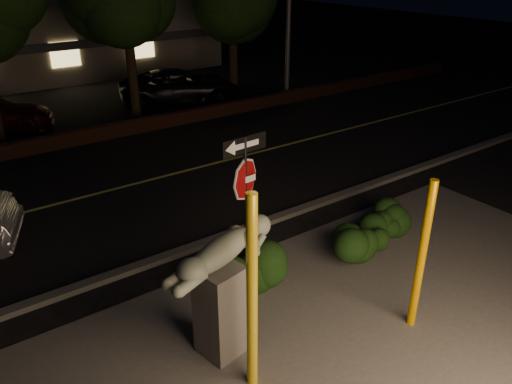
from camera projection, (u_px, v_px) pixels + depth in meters
ground at (101, 153)px, 16.71m from camera, size 90.00×90.00×0.00m
patio at (326, 339)px, 8.63m from camera, size 14.00×6.00×0.02m
road at (138, 183)px, 14.51m from camera, size 80.00×8.00×0.01m
lane_marking at (138, 183)px, 14.50m from camera, size 80.00×0.12×0.00m
curb at (210, 241)px, 11.47m from camera, size 80.00×0.25×0.12m
brick_wall at (87, 136)px, 17.55m from camera, size 40.00×0.35×0.50m
parking_lot at (45, 106)px, 21.84m from camera, size 40.00×12.00×0.01m
yellow_pole_left at (252, 297)px, 7.07m from camera, size 0.16×0.16×3.28m
yellow_pole_right at (422, 257)px, 8.40m from camera, size 0.14×0.14×2.86m
signpost at (245, 180)px, 9.52m from camera, size 1.02×0.13×3.01m
sculpture at (221, 282)px, 7.84m from camera, size 2.10×0.92×2.23m
hedge_center at (233, 268)px, 9.74m from camera, size 1.96×0.93×1.01m
hedge_right at (358, 237)px, 10.82m from camera, size 1.54×0.87×0.98m
hedge_far_right at (384, 222)px, 11.49m from camera, size 1.42×0.97×0.93m
parked_car_dark at (180, 86)px, 22.05m from camera, size 5.78×3.93×1.47m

